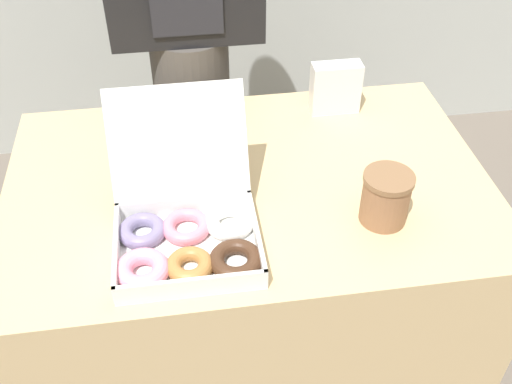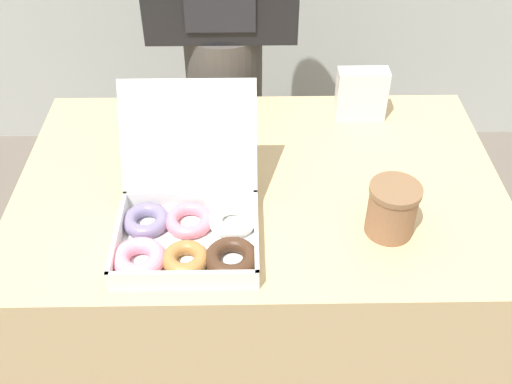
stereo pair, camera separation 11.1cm
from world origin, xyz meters
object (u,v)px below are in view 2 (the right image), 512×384
object	(u,v)px
coffee_cup	(392,209)
person_customer	(221,4)
napkin_holder	(361,94)
donut_box	(188,225)

from	to	relation	value
coffee_cup	person_customer	size ratio (longest dim) A/B	0.07
person_customer	coffee_cup	bearing A→B (deg)	-63.51
napkin_holder	coffee_cup	bearing A→B (deg)	-90.08
napkin_holder	person_customer	size ratio (longest dim) A/B	0.08
donut_box	coffee_cup	world-z (taller)	donut_box
coffee_cup	person_customer	distance (m)	0.80
coffee_cup	person_customer	world-z (taller)	person_customer
coffee_cup	napkin_holder	size ratio (longest dim) A/B	0.86
person_customer	donut_box	bearing A→B (deg)	-94.02
donut_box	napkin_holder	xyz separation A→B (m)	(0.41, 0.43, 0.03)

